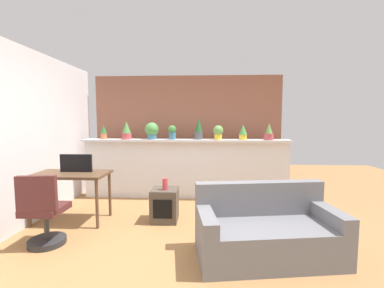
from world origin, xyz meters
The scene contains 19 objects.
ground_plane centered at (0.00, 0.00, 0.00)m, with size 12.00×12.00×0.00m, color #9E7042.
divider_wall centered at (0.00, 2.00, 0.57)m, with size 4.02×0.16×1.13m, color silver.
plant_shelf centered at (0.00, 1.96, 1.15)m, with size 4.02×0.34×0.04m, color silver.
brick_wall_behind centered at (0.00, 2.60, 1.25)m, with size 4.02×0.10×2.50m, color #935B47.
side_wall_left centered at (-2.26, 0.40, 1.30)m, with size 0.12×4.40×2.60m, color silver.
potted_plant_0 centered at (-1.63, 1.98, 1.32)m, with size 0.12×0.12×0.28m.
potted_plant_1 centered at (-1.16, 1.94, 1.34)m, with size 0.18×0.18×0.35m.
potted_plant_2 centered at (-0.67, 1.97, 1.35)m, with size 0.27×0.27×0.33m.
potted_plant_3 centered at (-0.26, 1.94, 1.32)m, with size 0.16×0.16×0.27m.
potted_plant_4 centered at (0.25, 1.99, 1.37)m, with size 0.16×0.16×0.42m.
potted_plant_5 centered at (0.63, 1.94, 1.32)m, with size 0.19×0.19×0.27m.
potted_plant_6 centered at (1.11, 1.96, 1.32)m, with size 0.16×0.16×0.29m.
potted_plant_7 centered at (1.59, 1.92, 1.31)m, with size 0.18×0.18×0.32m.
desk centered at (-1.66, 0.70, 0.67)m, with size 1.10×0.60×0.75m.
tv_monitor centered at (-1.60, 0.78, 0.89)m, with size 0.49×0.04×0.27m, color black.
office_chair centered at (-1.58, -0.10, 0.39)m, with size 0.47×0.47×0.91m.
side_cube_shelf centered at (-0.24, 0.78, 0.25)m, with size 0.40×0.41×0.50m.
vase_on_shelf centered at (-0.22, 0.74, 0.59)m, with size 0.08×0.08×0.18m, color #CC3D47.
couch centered at (1.08, -0.19, 0.28)m, with size 1.65×0.97×0.80m.
Camera 1 is at (0.37, -3.05, 1.54)m, focal length 24.15 mm.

